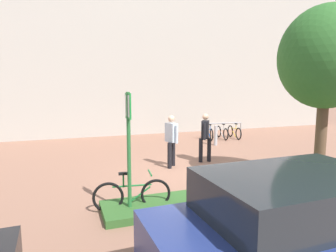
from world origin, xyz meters
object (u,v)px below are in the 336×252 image
at_px(person_shirt_blue, 171,138).
at_px(bollard_steel, 216,135).
at_px(bike_rack_cluster, 222,132).
at_px(person_suited_dark, 205,134).
at_px(parking_sign_post, 129,136).
at_px(tree_sidewalk, 326,58).
at_px(bike_at_sign, 132,195).
at_px(car_navy_sedan, 302,229).

bearing_deg(person_shirt_blue, bollard_steel, 41.25).
height_order(bike_rack_cluster, person_suited_dark, person_suited_dark).
bearing_deg(bollard_steel, person_suited_dark, -125.51).
xyz_separation_m(parking_sign_post, bollard_steel, (5.23, 5.92, -1.21)).
bearing_deg(parking_sign_post, bollard_steel, 48.50).
relative_size(tree_sidewalk, bike_rack_cluster, 2.24).
height_order(bike_at_sign, bollard_steel, bollard_steel).
distance_m(bollard_steel, person_shirt_blue, 4.23).
relative_size(person_shirt_blue, person_suited_dark, 1.00).
height_order(bike_at_sign, car_navy_sedan, car_navy_sedan).
distance_m(parking_sign_post, person_shirt_blue, 3.83).
relative_size(bike_rack_cluster, bollard_steel, 2.33).
bearing_deg(bike_rack_cluster, person_suited_dark, -126.72).
relative_size(bike_at_sign, person_shirt_blue, 0.97).
xyz_separation_m(tree_sidewalk, bollard_steel, (0.14, 5.90, -2.92)).
bearing_deg(person_shirt_blue, car_navy_sedan, -93.19).
height_order(bike_at_sign, bike_rack_cluster, bike_at_sign).
height_order(parking_sign_post, person_suited_dark, parking_sign_post).
height_order(bollard_steel, car_navy_sedan, car_navy_sedan).
relative_size(tree_sidewalk, person_shirt_blue, 2.73).
distance_m(tree_sidewalk, car_navy_sedan, 5.15).
xyz_separation_m(parking_sign_post, bike_at_sign, (0.09, 0.16, -1.31)).
relative_size(bike_rack_cluster, person_shirt_blue, 1.22).
relative_size(bike_at_sign, person_suited_dark, 0.97).
bearing_deg(bollard_steel, person_shirt_blue, -138.75).
height_order(tree_sidewalk, bollard_steel, tree_sidewalk).
xyz_separation_m(bike_at_sign, person_suited_dark, (3.34, 3.24, 0.63)).
distance_m(parking_sign_post, bollard_steel, 7.99).
height_order(person_shirt_blue, person_suited_dark, same).
distance_m(tree_sidewalk, person_suited_dark, 4.46).
xyz_separation_m(bollard_steel, person_shirt_blue, (-3.15, -2.77, 0.53)).
xyz_separation_m(tree_sidewalk, parking_sign_post, (-5.10, -0.01, -1.70)).
bearing_deg(car_navy_sedan, person_suited_dark, 74.93).
bearing_deg(bike_rack_cluster, bike_at_sign, -131.19).
height_order(bike_rack_cluster, car_navy_sedan, car_navy_sedan).
height_order(parking_sign_post, bollard_steel, parking_sign_post).
xyz_separation_m(tree_sidewalk, person_shirt_blue, (-3.02, 3.14, -2.38)).
distance_m(bike_at_sign, car_navy_sedan, 3.50).
distance_m(person_suited_dark, car_navy_sedan, 6.53).
bearing_deg(bike_rack_cluster, tree_sidewalk, -99.94).
distance_m(tree_sidewalk, bike_at_sign, 5.85).
bearing_deg(bike_at_sign, parking_sign_post, -120.03).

